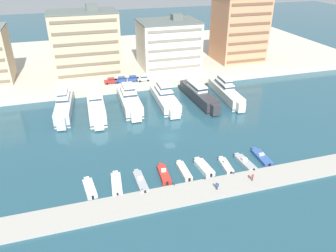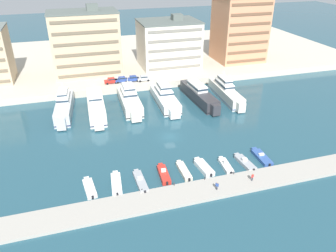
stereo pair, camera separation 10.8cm
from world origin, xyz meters
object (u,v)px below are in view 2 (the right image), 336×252
at_px(motorboat_white_mid_right, 226,165).
at_px(motorboat_grey_mid_left, 140,181).
at_px(motorboat_red_center_left, 164,174).
at_px(yacht_silver_far_left, 64,106).
at_px(yacht_charcoal_center, 199,95).
at_px(motorboat_white_center_right, 204,167).
at_px(car_red_far_left, 111,80).
at_px(yacht_white_center_left, 165,97).
at_px(yacht_ivory_center_right, 226,91).
at_px(pedestrian_mid_deck, 217,185).
at_px(motorboat_grey_right, 245,162).
at_px(motorboat_blue_far_right, 262,157).
at_px(car_blue_mid_left, 133,78).
at_px(motorboat_white_left, 116,183).
at_px(motorboat_white_far_left, 90,188).
at_px(pedestrian_near_edge, 253,177).
at_px(motorboat_cream_center, 184,171).
at_px(car_blue_left, 121,79).
at_px(car_silver_center_left, 144,78).
at_px(yacht_ivory_mid_left, 130,100).
at_px(yacht_ivory_left, 96,106).

bearing_deg(motorboat_white_mid_right, motorboat_grey_mid_left, -179.17).
height_order(motorboat_red_center_left, motorboat_white_mid_right, motorboat_red_center_left).
bearing_deg(yacht_silver_far_left, motorboat_white_mid_right, -49.01).
xyz_separation_m(yacht_charcoal_center, motorboat_white_center_right, (-11.76, -32.62, -1.55)).
bearing_deg(car_red_far_left, yacht_white_center_left, -49.56).
xyz_separation_m(yacht_ivory_center_right, pedestrian_mid_deck, (-20.74, -39.78, -0.67)).
bearing_deg(motorboat_grey_right, motorboat_blue_far_right, 10.46).
bearing_deg(car_blue_mid_left, yacht_charcoal_center, -44.91).
xyz_separation_m(motorboat_grey_right, car_blue_mid_left, (-13.66, 49.71, 2.75)).
height_order(motorboat_white_left, pedestrian_mid_deck, pedestrian_mid_deck).
relative_size(yacht_charcoal_center, motorboat_grey_mid_left, 3.02).
xyz_separation_m(yacht_charcoal_center, motorboat_white_far_left, (-34.52, -32.54, -1.64)).
bearing_deg(yacht_silver_far_left, motorboat_white_far_left, -84.10).
height_order(motorboat_white_mid_right, pedestrian_near_edge, pedestrian_near_edge).
bearing_deg(yacht_charcoal_center, motorboat_cream_center, -116.22).
relative_size(car_blue_left, car_silver_center_left, 1.02).
relative_size(yacht_ivory_center_right, motorboat_white_far_left, 3.38).
bearing_deg(pedestrian_mid_deck, car_silver_center_left, 90.86).
bearing_deg(motorboat_blue_far_right, car_silver_center_left, 106.90).
relative_size(motorboat_white_left, motorboat_blue_far_right, 1.00).
bearing_deg(motorboat_white_mid_right, pedestrian_mid_deck, -126.86).
distance_m(yacht_silver_far_left, motorboat_white_mid_right, 47.29).
height_order(yacht_ivory_mid_left, motorboat_white_far_left, yacht_ivory_mid_left).
distance_m(motorboat_blue_far_right, car_blue_left, 53.77).
bearing_deg(motorboat_white_mid_right, car_red_far_left, 108.15).
xyz_separation_m(yacht_ivory_center_right, motorboat_cream_center, (-24.53, -32.30, -1.78)).
bearing_deg(motorboat_blue_far_right, motorboat_cream_center, -179.99).
distance_m(motorboat_white_center_right, car_blue_mid_left, 49.34).
relative_size(yacht_ivory_left, motorboat_white_far_left, 3.36).
distance_m(yacht_charcoal_center, motorboat_white_mid_right, 34.00).
bearing_deg(motorboat_white_left, pedestrian_near_edge, -14.83).
xyz_separation_m(motorboat_white_left, motorboat_cream_center, (13.57, 0.38, -0.14)).
bearing_deg(yacht_ivory_mid_left, yacht_ivory_center_right, -3.61).
bearing_deg(car_red_far_left, motorboat_blue_far_right, -62.91).
bearing_deg(yacht_silver_far_left, motorboat_red_center_left, -62.85).
distance_m(motorboat_cream_center, car_red_far_left, 49.69).
height_order(yacht_ivory_mid_left, motorboat_white_center_right, yacht_ivory_mid_left).
bearing_deg(motorboat_white_mid_right, motorboat_white_far_left, 178.63).
distance_m(motorboat_white_center_right, car_red_far_left, 50.64).
xyz_separation_m(yacht_charcoal_center, motorboat_grey_right, (-2.82, -33.28, -1.65)).
xyz_separation_m(yacht_ivory_center_right, car_silver_center_left, (-21.58, 15.94, 0.95)).
xyz_separation_m(yacht_ivory_left, motorboat_red_center_left, (9.70, -32.95, -1.73)).
distance_m(motorboat_blue_far_right, pedestrian_mid_deck, 15.76).
distance_m(motorboat_cream_center, car_blue_mid_left, 48.97).
bearing_deg(motorboat_blue_far_right, yacht_silver_far_left, 138.70).
relative_size(motorboat_grey_mid_left, motorboat_grey_right, 1.09).
xyz_separation_m(yacht_ivory_left, motorboat_blue_far_right, (31.51, -32.88, -1.89)).
relative_size(yacht_charcoal_center, yacht_ivory_center_right, 1.01).
relative_size(yacht_ivory_mid_left, motorboat_white_center_right, 3.03).
relative_size(yacht_ivory_mid_left, motorboat_grey_mid_left, 2.71).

